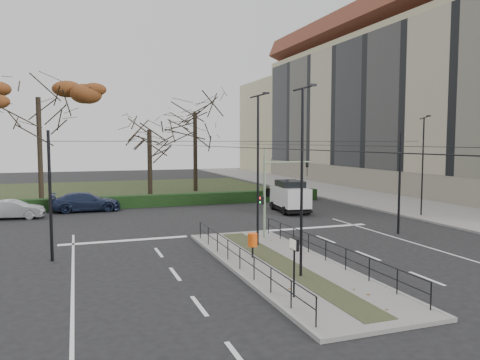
# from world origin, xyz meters

# --- Properties ---
(ground) EXTENTS (140.00, 140.00, 0.00)m
(ground) POSITION_xyz_m (0.00, 0.00, 0.00)
(ground) COLOR black
(ground) RESTS_ON ground
(median_island) EXTENTS (4.40, 15.00, 0.14)m
(median_island) POSITION_xyz_m (0.00, -2.50, 0.07)
(median_island) COLOR slate
(median_island) RESTS_ON ground
(sidewalk_east) EXTENTS (8.00, 90.00, 0.14)m
(sidewalk_east) POSITION_xyz_m (18.00, 22.00, 0.07)
(sidewalk_east) COLOR slate
(sidewalk_east) RESTS_ON ground
(park) EXTENTS (38.00, 26.00, 0.10)m
(park) POSITION_xyz_m (-6.00, 32.00, 0.05)
(park) COLOR #242E17
(park) RESTS_ON ground
(hedge) EXTENTS (38.00, 1.00, 1.00)m
(hedge) POSITION_xyz_m (-6.00, 18.60, 0.50)
(hedge) COLOR black
(hedge) RESTS_ON ground
(apartment_block) EXTENTS (13.09, 52.10, 21.64)m
(apartment_block) POSITION_xyz_m (27.97, 23.97, 10.39)
(apartment_block) COLOR #BCB188
(apartment_block) RESTS_ON ground
(median_railing) EXTENTS (4.14, 13.24, 0.92)m
(median_railing) POSITION_xyz_m (0.00, -2.60, 0.98)
(median_railing) COLOR black
(median_railing) RESTS_ON median_island
(catenary) EXTENTS (20.00, 34.00, 6.00)m
(catenary) POSITION_xyz_m (0.00, 1.62, 3.42)
(catenary) COLOR black
(catenary) RESTS_ON ground
(traffic_light) EXTENTS (3.09, 1.75, 4.54)m
(traffic_light) POSITION_xyz_m (1.64, 3.01, 2.78)
(traffic_light) COLOR gray
(traffic_light) RESTS_ON median_island
(litter_bin) EXTENTS (0.44, 0.44, 1.13)m
(litter_bin) POSITION_xyz_m (-0.86, -0.99, 0.95)
(litter_bin) COLOR black
(litter_bin) RESTS_ON median_island
(info_panel) EXTENTS (0.12, 0.54, 2.06)m
(info_panel) POSITION_xyz_m (-1.51, -6.63, 1.76)
(info_panel) COLOR black
(info_panel) RESTS_ON median_island
(streetlamp_median_near) EXTENTS (0.63, 0.13, 7.59)m
(streetlamp_median_near) POSITION_xyz_m (-0.10, -4.42, 4.00)
(streetlamp_median_near) COLOR black
(streetlamp_median_near) RESTS_ON median_island
(streetlamp_median_far) EXTENTS (0.65, 0.13, 7.84)m
(streetlamp_median_far) POSITION_xyz_m (0.31, 1.29, 4.13)
(streetlamp_median_far) COLOR black
(streetlamp_median_far) RESTS_ON median_island
(streetlamp_sidewalk) EXTENTS (0.60, 0.12, 7.22)m
(streetlamp_sidewalk) POSITION_xyz_m (15.18, 6.54, 3.81)
(streetlamp_sidewalk) COLOR black
(streetlamp_sidewalk) RESTS_ON sidewalk_east
(parked_car_second) EXTENTS (4.23, 1.88, 1.35)m
(parked_car_second) POSITION_xyz_m (-12.71, 15.54, 0.67)
(parked_car_second) COLOR #97999E
(parked_car_second) RESTS_ON ground
(parked_car_third) EXTENTS (5.24, 2.15, 1.52)m
(parked_car_third) POSITION_xyz_m (-7.75, 17.60, 0.76)
(parked_car_third) COLOR #1B2541
(parked_car_third) RESTS_ON ground
(white_van) EXTENTS (2.50, 4.79, 2.45)m
(white_van) POSITION_xyz_m (7.26, 12.05, 1.28)
(white_van) COLOR silver
(white_van) RESTS_ON ground
(rust_tree) EXTENTS (8.58, 8.58, 12.32)m
(rust_tree) POSITION_xyz_m (-11.48, 25.35, 9.45)
(rust_tree) COLOR black
(rust_tree) RESTS_ON park
(bare_tree_center) EXTENTS (7.68, 7.68, 11.30)m
(bare_tree_center) POSITION_xyz_m (3.87, 28.75, 7.98)
(bare_tree_center) COLOR black
(bare_tree_center) RESTS_ON park
(bare_tree_near) EXTENTS (5.24, 5.24, 8.64)m
(bare_tree_near) POSITION_xyz_m (-1.78, 23.96, 6.11)
(bare_tree_near) COLOR black
(bare_tree_near) RESTS_ON park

